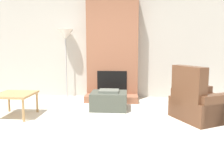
{
  "coord_description": "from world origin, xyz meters",
  "views": [
    {
      "loc": [
        0.42,
        -3.12,
        1.32
      ],
      "look_at": [
        0.0,
        2.27,
        0.65
      ],
      "focal_mm": 35.0,
      "sensor_mm": 36.0,
      "label": 1
    }
  ],
  "objects_px": {
    "ottoman": "(109,100)",
    "armchair": "(202,104)",
    "floor_lamp_left": "(65,38)",
    "side_table": "(15,96)"
  },
  "relations": [
    {
      "from": "ottoman",
      "to": "floor_lamp_left",
      "type": "relative_size",
      "value": 0.43
    },
    {
      "from": "armchair",
      "to": "floor_lamp_left",
      "type": "height_order",
      "value": "floor_lamp_left"
    },
    {
      "from": "armchair",
      "to": "side_table",
      "type": "xyz_separation_m",
      "value": [
        -3.51,
        -0.12,
        0.12
      ]
    },
    {
      "from": "ottoman",
      "to": "armchair",
      "type": "xyz_separation_m",
      "value": [
        1.76,
        -0.52,
        0.08
      ]
    },
    {
      "from": "ottoman",
      "to": "armchair",
      "type": "relative_size",
      "value": 0.58
    },
    {
      "from": "side_table",
      "to": "floor_lamp_left",
      "type": "xyz_separation_m",
      "value": [
        0.53,
        1.63,
        1.17
      ]
    },
    {
      "from": "armchair",
      "to": "floor_lamp_left",
      "type": "xyz_separation_m",
      "value": [
        -2.98,
        1.51,
        1.29
      ]
    },
    {
      "from": "side_table",
      "to": "floor_lamp_left",
      "type": "distance_m",
      "value": 2.08
    },
    {
      "from": "ottoman",
      "to": "side_table",
      "type": "relative_size",
      "value": 1.12
    },
    {
      "from": "ottoman",
      "to": "armchair",
      "type": "height_order",
      "value": "armchair"
    }
  ]
}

